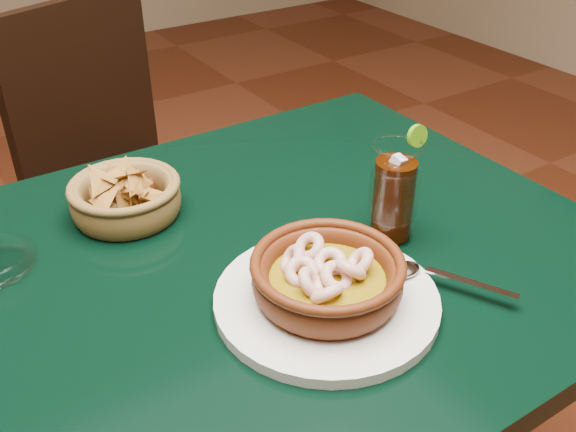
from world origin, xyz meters
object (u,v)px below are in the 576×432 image
shrimp_plate (327,283)px  chip_basket (126,198)px  dining_table (199,332)px  dining_chair (131,182)px  cola_drink (394,193)px

shrimp_plate → chip_basket: size_ratio=1.70×
dining_table → dining_chair: (0.15, 0.70, -0.14)m
shrimp_plate → chip_basket: 0.37m
dining_chair → shrimp_plate: size_ratio=2.72×
dining_table → shrimp_plate: 0.23m
shrimp_plate → dining_chair: bearing=87.6°
dining_chair → shrimp_plate: bearing=-92.4°
dining_chair → cola_drink: dining_chair is taller
chip_basket → dining_chair: bearing=71.6°
dining_chair → cola_drink: bearing=-80.2°
dining_chair → chip_basket: bearing=-108.4°
dining_chair → dining_table: bearing=-102.3°
dining_table → shrimp_plate: bearing=-50.4°
dining_chair → shrimp_plate: dining_chair is taller
dining_table → chip_basket: (-0.01, 0.20, 0.13)m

